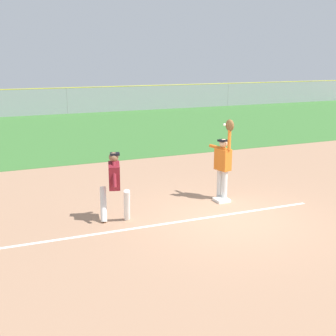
{
  "coord_description": "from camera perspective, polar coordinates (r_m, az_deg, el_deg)",
  "views": [
    {
      "loc": [
        -5.31,
        -8.79,
        3.92
      ],
      "look_at": [
        -1.01,
        1.45,
        1.05
      ],
      "focal_mm": 46.67,
      "sensor_mm": 36.0,
      "label": 1
    }
  ],
  "objects": [
    {
      "name": "outfield_fence",
      "position": [
        31.13,
        -13.03,
        8.56
      ],
      "size": [
        50.99,
        0.08,
        1.81
      ],
      "color": "#93999E",
      "rests_on": "ground_plane"
    },
    {
      "name": "parked_car_silver",
      "position": [
        34.69,
        -13.84,
        8.7
      ],
      "size": [
        4.44,
        2.19,
        1.25
      ],
      "rotation": [
        0.0,
        0.0,
        -0.02
      ],
      "color": "#B7B7BC",
      "rests_on": "ground_plane"
    },
    {
      "name": "outfield_grass",
      "position": [
        24.05,
        -9.78,
        4.91
      ],
      "size": [
        50.91,
        14.79,
        0.01
      ],
      "primitive_type": "cube",
      "color": "#3D7533",
      "rests_on": "ground_plane"
    },
    {
      "name": "baseball",
      "position": [
        11.77,
        7.39,
        5.64
      ],
      "size": [
        0.07,
        0.07,
        0.07
      ],
      "primitive_type": "sphere",
      "color": "white"
    },
    {
      "name": "fielder",
      "position": [
        12.09,
        7.24,
        0.98
      ],
      "size": [
        0.36,
        0.89,
        2.28
      ],
      "rotation": [
        0.0,
        0.0,
        3.39
      ],
      "color": "silver",
      "rests_on": "ground_plane"
    },
    {
      "name": "ground_plane",
      "position": [
        11.0,
        7.84,
        -6.54
      ],
      "size": [
        69.7,
        69.7,
        0.0
      ],
      "primitive_type": "plane",
      "color": "tan"
    },
    {
      "name": "chalk_foul_line",
      "position": [
        10.07,
        -10.71,
        -8.67
      ],
      "size": [
        12.0,
        0.33,
        0.01
      ],
      "primitive_type": "cube",
      "rotation": [
        0.0,
        0.0,
        -0.02
      ],
      "color": "white",
      "rests_on": "ground_plane"
    },
    {
      "name": "parked_car_white",
      "position": [
        37.83,
        5.37,
        9.5
      ],
      "size": [
        4.57,
        2.47,
        1.25
      ],
      "rotation": [
        0.0,
        0.0,
        0.1
      ],
      "color": "white",
      "rests_on": "ground_plane"
    },
    {
      "name": "runner",
      "position": [
        10.48,
        -7.01,
        -1.82
      ],
      "size": [
        0.76,
        0.84,
        1.72
      ],
      "rotation": [
        0.0,
        0.0,
        -0.26
      ],
      "color": "white",
      "rests_on": "ground_plane"
    },
    {
      "name": "first_base",
      "position": [
        12.2,
        7.02,
        -4.17
      ],
      "size": [
        0.38,
        0.38,
        0.08
      ],
      "primitive_type": "cube",
      "rotation": [
        0.0,
        0.0,
        0.01
      ],
      "color": "white",
      "rests_on": "ground_plane"
    },
    {
      "name": "parked_car_blue",
      "position": [
        36.18,
        -3.84,
        9.31
      ],
      "size": [
        4.56,
        2.43,
        1.25
      ],
      "rotation": [
        0.0,
        0.0,
        0.09
      ],
      "color": "#23389E",
      "rests_on": "ground_plane"
    }
  ]
}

